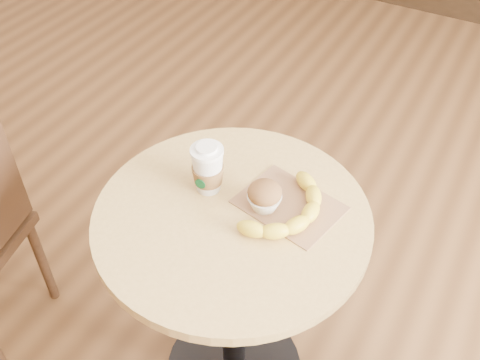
# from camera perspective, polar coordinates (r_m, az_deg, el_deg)

# --- Properties ---
(cafe_table) EXTENTS (0.68, 0.68, 0.75)m
(cafe_table) POSITION_cam_1_polar(r_m,az_deg,el_deg) (1.53, -0.74, -9.28)
(cafe_table) COLOR black
(cafe_table) RESTS_ON ground
(kraft_bag) EXTENTS (0.27, 0.23, 0.00)m
(kraft_bag) POSITION_cam_1_polar(r_m,az_deg,el_deg) (1.38, 5.02, -2.52)
(kraft_bag) COLOR #8F6545
(kraft_bag) RESTS_ON cafe_table
(coffee_cup) EXTENTS (0.08, 0.08, 0.14)m
(coffee_cup) POSITION_cam_1_polar(r_m,az_deg,el_deg) (1.38, -3.30, 1.03)
(coffee_cup) COLOR silver
(coffee_cup) RESTS_ON cafe_table
(muffin) EXTENTS (0.09, 0.09, 0.08)m
(muffin) POSITION_cam_1_polar(r_m,az_deg,el_deg) (1.34, 2.51, -1.64)
(muffin) COLOR silver
(muffin) RESTS_ON kraft_bag
(banana) EXTENTS (0.25, 0.32, 0.04)m
(banana) POSITION_cam_1_polar(r_m,az_deg,el_deg) (1.35, 5.08, -2.86)
(banana) COLOR yellow
(banana) RESTS_ON kraft_bag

